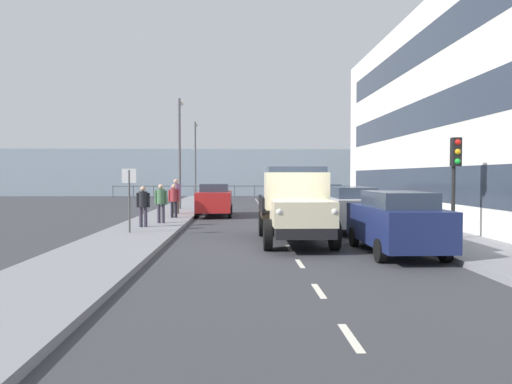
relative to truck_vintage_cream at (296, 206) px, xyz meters
The scene contains 21 objects.
ground_plane 9.72m from the truck_vintage_cream, 88.20° to the right, with size 80.00×80.00×0.00m, color #38383D.
sidewalk_left 10.85m from the truck_vintage_cream, 116.61° to the right, with size 2.75×45.25×0.15m, color gray.
sidewalk_right 11.13m from the truck_vintage_cream, 60.59° to the right, with size 2.75×45.25×0.15m, color gray.
road_centreline_markings 8.39m from the truck_vintage_cream, 87.91° to the right, with size 0.12×39.98×0.01m.
building_terrace 13.32m from the truck_vintage_cream, 142.82° to the right, with size 8.03×21.77×9.74m.
sea_horizon 35.30m from the truck_vintage_cream, 89.51° to the right, with size 80.00×0.80×5.00m, color #8C9EAD.
seawall_railing 31.67m from the truck_vintage_cream, 89.45° to the right, with size 28.08×0.08×1.20m.
truck_vintage_cream is the anchor object (origin of this frame).
car_navy_kerbside_near 3.22m from the truck_vintage_cream, 141.47° to the left, with size 1.81×4.22×1.72m.
car_white_kerbside_1 4.21m from the truck_vintage_cream, 126.70° to the right, with size 1.83×4.46×1.72m.
car_grey_kerbside_2 9.51m from the truck_vintage_cream, 105.30° to the right, with size 1.79×4.14×1.72m.
car_maroon_kerbside_3 14.70m from the truck_vintage_cream, 99.83° to the right, with size 1.84×4.11×1.72m.
car_red_oppositeside_0 10.62m from the truck_vintage_cream, 72.94° to the right, with size 1.85×3.93×1.72m.
pedestrian_couple_a 6.64m from the truck_vintage_cream, 33.41° to the right, with size 0.53×0.34×1.60m.
pedestrian_strolling 7.23m from the truck_vintage_cream, 45.15° to the right, with size 0.53×0.34×1.65m.
pedestrian_near_railing 9.09m from the truck_vintage_cream, 57.29° to the right, with size 0.53×0.34×1.60m.
pedestrian_with_bag 11.25m from the truck_vintage_cream, 62.83° to the right, with size 0.53×0.34×1.83m.
traffic_light_near 5.20m from the truck_vintage_cream, behind, with size 0.28×0.41×3.20m.
lamp_post_promenade 15.15m from the truck_vintage_cream, 68.65° to the right, with size 0.32×1.14×6.67m.
lamp_post_far 25.61m from the truck_vintage_cream, 77.49° to the right, with size 0.32×1.14×6.55m.
street_sign 5.98m from the truck_vintage_cream, 18.35° to the right, with size 0.50×0.07×2.25m.
Camera 1 is at (1.47, 13.23, 2.15)m, focal length 32.54 mm.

